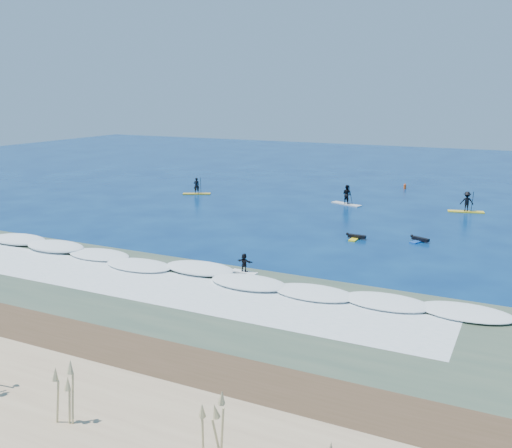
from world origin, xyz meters
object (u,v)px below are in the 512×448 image
at_px(prone_paddler_far, 420,240).
at_px(sup_paddler_right, 467,203).
at_px(wave_surfer, 244,264).
at_px(marker_buoy, 405,186).
at_px(sup_paddler_center, 347,196).
at_px(prone_paddler_near, 356,237).
at_px(sup_paddler_left, 197,188).

bearing_deg(prone_paddler_far, sup_paddler_right, 13.62).
bearing_deg(prone_paddler_far, wave_surfer, 169.92).
bearing_deg(marker_buoy, prone_paddler_far, -75.57).
height_order(sup_paddler_right, marker_buoy, sup_paddler_right).
bearing_deg(prone_paddler_far, sup_paddler_center, 61.21).
xyz_separation_m(sup_paddler_right, wave_surfer, (-10.12, -25.93, -0.16)).
xyz_separation_m(prone_paddler_near, prone_paddler_far, (4.56, 1.36, -0.00)).
bearing_deg(sup_paddler_left, sup_paddler_center, -21.51).
relative_size(sup_paddler_center, sup_paddler_right, 1.01).
height_order(prone_paddler_near, wave_surfer, wave_surfer).
relative_size(sup_paddler_left, marker_buoy, 4.21).
relative_size(sup_paddler_center, prone_paddler_near, 1.67).
bearing_deg(sup_paddler_center, prone_paddler_far, -29.62).
xyz_separation_m(sup_paddler_center, sup_paddler_right, (11.22, 1.42, 0.02)).
bearing_deg(prone_paddler_near, marker_buoy, 5.52).
xyz_separation_m(sup_paddler_left, wave_surfer, (17.74, -22.89, 0.06)).
distance_m(prone_paddler_far, marker_buoy, 24.19).
bearing_deg(wave_surfer, sup_paddler_right, 72.89).
bearing_deg(sup_paddler_left, prone_paddler_far, -47.79).
height_order(prone_paddler_near, prone_paddler_far, prone_paddler_near).
relative_size(sup_paddler_left, prone_paddler_far, 1.50).
bearing_deg(sup_paddler_center, prone_paddler_near, -48.43).
relative_size(prone_paddler_far, marker_buoy, 2.80).
xyz_separation_m(prone_paddler_near, wave_surfer, (-3.65, -11.72, 0.58)).
bearing_deg(prone_paddler_near, sup_paddler_right, -22.33).
bearing_deg(sup_paddler_left, prone_paddler_near, -54.67).
bearing_deg(sup_paddler_right, prone_paddler_far, -111.89).
xyz_separation_m(prone_paddler_far, wave_surfer, (-8.21, -13.08, 0.58)).
xyz_separation_m(sup_paddler_left, prone_paddler_far, (25.95, -9.81, -0.52)).
xyz_separation_m(wave_surfer, marker_buoy, (2.19, 36.51, -0.41)).
bearing_deg(sup_paddler_left, marker_buoy, 7.28).
relative_size(prone_paddler_near, prone_paddler_far, 0.99).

